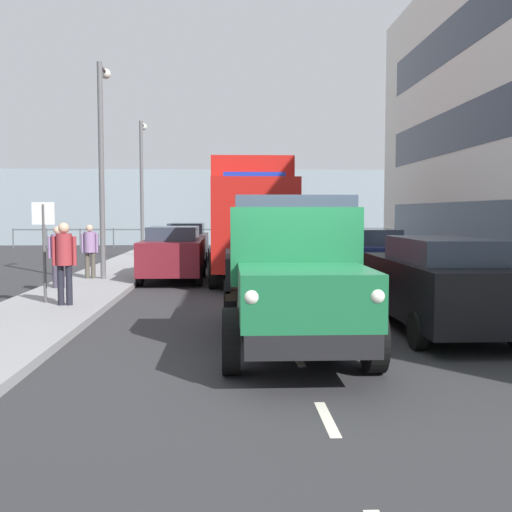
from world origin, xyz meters
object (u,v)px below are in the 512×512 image
at_px(car_maroon_oppositeside_0, 173,253).
at_px(lamp_post_promenade, 102,151).
at_px(lorry_cargo_red, 251,215).
at_px(car_black_kerbside_near, 439,283).
at_px(lamp_post_far, 142,176).
at_px(pedestrian_strolling, 64,256).
at_px(car_navy_kerbside_1, 364,258).
at_px(street_sign, 44,234).
at_px(car_silver_oppositeside_1, 186,243).
at_px(pedestrian_couple_b, 90,247).
at_px(pedestrian_near_railing, 58,252).
at_px(truck_vintage_green, 293,277).

relative_size(car_maroon_oppositeside_0, lamp_post_promenade, 0.62).
distance_m(lorry_cargo_red, lamp_post_promenade, 5.11).
xyz_separation_m(car_black_kerbside_near, lamp_post_far, (7.81, -17.91, 2.98)).
height_order(pedestrian_strolling, lamp_post_promenade, lamp_post_promenade).
bearing_deg(car_navy_kerbside_1, lamp_post_far, -56.77).
distance_m(lorry_cargo_red, pedestrian_strolling, 8.02).
xyz_separation_m(lorry_cargo_red, car_black_kerbside_near, (-3.07, 9.26, -1.18)).
bearing_deg(lamp_post_far, street_sign, 89.60).
relative_size(car_black_kerbside_near, car_silver_oppositeside_1, 1.10).
bearing_deg(pedestrian_couple_b, pedestrian_near_railing, 82.33).
bearing_deg(street_sign, pedestrian_couple_b, -88.58).
xyz_separation_m(car_black_kerbside_near, lamp_post_promenade, (7.63, -8.05, 3.13)).
bearing_deg(car_black_kerbside_near, pedestrian_near_railing, -33.99).
distance_m(car_navy_kerbside_1, pedestrian_near_railing, 8.36).
height_order(car_navy_kerbside_1, street_sign, street_sign).
height_order(pedestrian_near_railing, pedestrian_couple_b, pedestrian_near_railing).
distance_m(pedestrian_near_railing, pedestrian_couple_b, 2.36).
relative_size(lorry_cargo_red, car_silver_oppositeside_1, 1.97).
height_order(truck_vintage_green, car_maroon_oppositeside_0, truck_vintage_green).
bearing_deg(car_navy_kerbside_1, car_black_kerbside_near, 90.00).
xyz_separation_m(car_silver_oppositeside_1, street_sign, (2.37, 11.49, 0.79)).
bearing_deg(lamp_post_promenade, lorry_cargo_red, -165.05).
height_order(car_navy_kerbside_1, pedestrian_couple_b, pedestrian_couple_b).
bearing_deg(pedestrian_couple_b, car_black_kerbside_near, 135.24).
xyz_separation_m(pedestrian_strolling, lamp_post_promenade, (0.26, -5.49, 2.81)).
height_order(pedestrian_near_railing, street_sign, street_sign).
distance_m(car_navy_kerbside_1, lamp_post_promenade, 8.50).
relative_size(pedestrian_near_railing, street_sign, 0.73).
relative_size(pedestrian_near_railing, pedestrian_couple_b, 1.00).
bearing_deg(car_maroon_oppositeside_0, car_black_kerbside_near, 123.31).
xyz_separation_m(truck_vintage_green, lamp_post_far, (5.00, -19.33, 2.70)).
relative_size(lorry_cargo_red, car_black_kerbside_near, 1.79).
xyz_separation_m(pedestrian_couple_b, lamp_post_promenade, (-0.41, -0.08, 2.91)).
bearing_deg(pedestrian_near_railing, pedestrian_couple_b, -97.67).
xyz_separation_m(pedestrian_strolling, lamp_post_far, (0.44, -15.35, 2.66)).
height_order(lorry_cargo_red, lamp_post_far, lamp_post_far).
xyz_separation_m(truck_vintage_green, pedestrian_near_railing, (5.55, -7.05, -0.06)).
distance_m(truck_vintage_green, lamp_post_promenade, 11.00).
bearing_deg(car_black_kerbside_near, car_silver_oppositeside_1, -69.03).
height_order(lorry_cargo_red, lamp_post_promenade, lamp_post_promenade).
bearing_deg(truck_vintage_green, pedestrian_near_railing, -51.81).
xyz_separation_m(lamp_post_promenade, street_sign, (0.29, 5.08, -2.34)).
xyz_separation_m(truck_vintage_green, street_sign, (5.11, -4.38, 0.50)).
height_order(lorry_cargo_red, pedestrian_near_railing, lorry_cargo_red).
bearing_deg(car_black_kerbside_near, pedestrian_couple_b, -44.76).
bearing_deg(lorry_cargo_red, car_maroon_oppositeside_0, 18.60).
distance_m(car_navy_kerbside_1, street_sign, 8.51).
distance_m(truck_vintage_green, pedestrian_couple_b, 10.75).
bearing_deg(street_sign, car_maroon_oppositeside_0, -113.47).
bearing_deg(pedestrian_couple_b, car_silver_oppositeside_1, -111.07).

